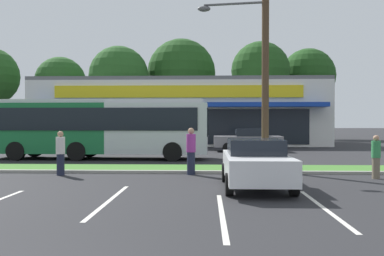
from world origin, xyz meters
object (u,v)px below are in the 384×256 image
(city_bus, at_px, (100,127))
(car_1, at_px, (256,163))
(pedestrian_mid, at_px, (191,151))
(utility_pole, at_px, (262,46))
(car_3, at_px, (124,140))
(car_2, at_px, (248,140))
(pedestrian_by_pole, at_px, (61,153))
(pedestrian_near_bench, at_px, (376,157))

(city_bus, xyz_separation_m, car_1, (7.44, -9.84, -0.98))
(city_bus, xyz_separation_m, pedestrian_mid, (5.30, -6.64, -0.85))
(utility_pole, bearing_deg, car_3, 125.75)
(car_2, bearing_deg, pedestrian_by_pole, 56.92)
(utility_pole, distance_m, car_1, 6.48)
(pedestrian_near_bench, height_order, pedestrian_mid, pedestrian_mid)
(car_1, relative_size, car_3, 0.96)
(city_bus, height_order, car_2, city_bus)
(utility_pole, height_order, car_1, utility_pole)
(pedestrian_near_bench, bearing_deg, car_3, 133.00)
(city_bus, distance_m, pedestrian_near_bench, 14.24)
(pedestrian_near_bench, relative_size, pedestrian_by_pole, 0.93)
(utility_pole, relative_size, pedestrian_mid, 5.37)
(utility_pole, bearing_deg, car_1, -99.44)
(car_1, bearing_deg, pedestrian_near_bench, 116.32)
(utility_pole, bearing_deg, pedestrian_mid, -153.79)
(city_bus, relative_size, pedestrian_by_pole, 7.03)
(pedestrian_by_pole, bearing_deg, car_2, -179.39)
(car_1, distance_m, car_3, 17.35)
(pedestrian_mid, bearing_deg, utility_pole, 5.65)
(car_2, height_order, pedestrian_by_pole, pedestrian_by_pole)
(pedestrian_mid, bearing_deg, pedestrian_near_bench, -28.42)
(city_bus, bearing_deg, utility_pole, -31.26)
(car_2, relative_size, pedestrian_near_bench, 2.91)
(car_1, relative_size, pedestrian_by_pole, 2.56)
(car_3, bearing_deg, car_1, 114.68)
(city_bus, height_order, car_1, city_bus)
(pedestrian_near_bench, bearing_deg, utility_pole, 149.99)
(city_bus, bearing_deg, car_2, 35.40)
(utility_pole, xyz_separation_m, pedestrian_near_bench, (3.82, -2.36, -4.45))
(city_bus, distance_m, car_3, 6.01)
(pedestrian_near_bench, bearing_deg, city_bus, 149.58)
(car_2, distance_m, pedestrian_near_bench, 13.92)
(car_3, distance_m, pedestrian_near_bench, 17.95)
(car_3, bearing_deg, pedestrian_near_bench, 131.23)
(car_2, bearing_deg, pedestrian_mid, 74.72)
(utility_pole, relative_size, pedestrian_near_bench, 6.19)
(car_2, bearing_deg, car_3, 0.16)
(utility_pole, height_order, city_bus, utility_pole)
(utility_pole, height_order, pedestrian_mid, utility_pole)
(car_1, bearing_deg, car_3, -155.32)
(pedestrian_by_pole, relative_size, pedestrian_mid, 0.94)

